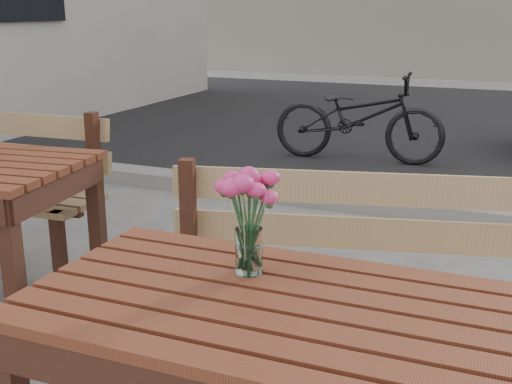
# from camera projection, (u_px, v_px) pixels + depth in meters

# --- Properties ---
(street) EXTENTS (30.00, 8.12, 0.12)m
(street) POSITION_uv_depth(u_px,v_px,m) (476.00, 156.00, 6.40)
(street) COLOR black
(street) RESTS_ON ground
(main_table) EXTENTS (1.23, 0.73, 0.76)m
(main_table) POSITION_uv_depth(u_px,v_px,m) (267.00, 344.00, 1.64)
(main_table) COLOR #592917
(main_table) RESTS_ON ground
(main_bench) EXTENTS (1.58, 0.81, 0.94)m
(main_bench) POSITION_uv_depth(u_px,v_px,m) (373.00, 266.00, 2.29)
(main_bench) COLOR #A18153
(main_bench) RESTS_ON ground
(main_vase) EXTENTS (0.16, 0.16, 0.30)m
(main_vase) POSITION_uv_depth(u_px,v_px,m) (249.00, 208.00, 1.72)
(main_vase) COLOR white
(main_vase) RESTS_ON main_table
(bicycle) EXTENTS (1.69, 0.68, 0.87)m
(bicycle) POSITION_uv_depth(u_px,v_px,m) (359.00, 117.00, 6.23)
(bicycle) COLOR black
(bicycle) RESTS_ON ground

